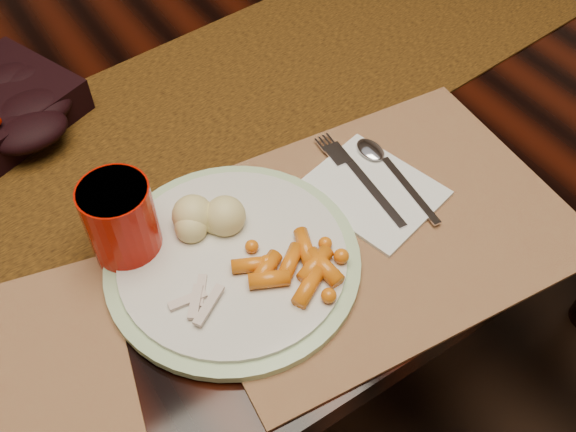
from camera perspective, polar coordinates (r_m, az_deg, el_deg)
floor at (r=1.55m, az=-7.03°, el=-12.01°), size 5.00×5.00×0.00m
dining_table at (r=1.23m, az=-8.69°, el=-3.97°), size 1.80×1.00×0.75m
table_runner at (r=0.93m, az=-7.30°, el=8.79°), size 1.79×0.53×0.00m
placemat_main at (r=0.79m, az=7.63°, el=-0.74°), size 0.49×0.38×0.00m
dinner_plate at (r=0.74m, az=-4.92°, el=-3.91°), size 0.34×0.34×0.02m
baby_carrots at (r=0.71m, az=-0.73°, el=-4.76°), size 0.12×0.10×0.02m
mashed_potatoes at (r=0.75m, az=-7.37°, el=0.13°), size 0.10×0.09×0.05m
turkey_shreds at (r=0.70m, az=-7.92°, el=-7.44°), size 0.07×0.06×0.01m
napkin at (r=0.82m, az=7.46°, el=2.20°), size 0.17×0.19×0.01m
fork at (r=0.83m, az=6.87°, el=2.97°), size 0.04×0.16×0.00m
spoon at (r=0.84m, az=9.68°, el=3.43°), size 0.05×0.16×0.00m
red_cup at (r=0.74m, az=-14.56°, el=-0.56°), size 0.10×0.10×0.11m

